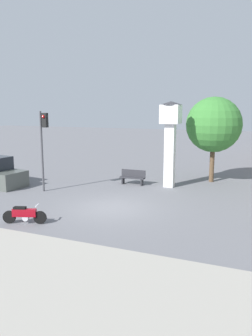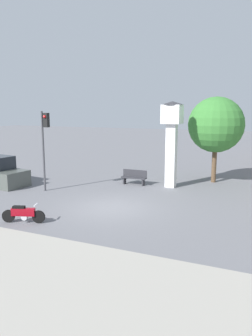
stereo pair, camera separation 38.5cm
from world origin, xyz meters
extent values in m
plane|color=slate|center=(0.00, 0.00, 0.00)|extent=(120.00, 120.00, 0.00)
cube|color=#9E998E|center=(0.00, -7.32, 0.05)|extent=(36.00, 6.00, 0.10)
cylinder|color=black|center=(-1.83, -3.10, 0.27)|extent=(0.54, 0.27, 0.54)
cylinder|color=black|center=(-3.06, -3.54, 0.27)|extent=(0.54, 0.27, 0.54)
cube|color=maroon|center=(-2.45, -3.32, 0.47)|extent=(1.01, 0.52, 0.33)
cube|color=black|center=(-2.62, -3.38, 0.68)|extent=(0.55, 0.37, 0.09)
cylinder|color=silver|center=(-2.41, -3.31, 0.24)|extent=(0.30, 0.26, 0.25)
cube|color=silver|center=(-1.93, -3.14, 0.80)|extent=(0.18, 0.39, 0.04)
cube|color=white|center=(1.44, 5.38, 1.93)|extent=(0.58, 0.58, 3.85)
cube|color=white|center=(1.44, 5.38, 4.41)|extent=(1.11, 1.11, 1.11)
cylinder|color=white|center=(1.44, 4.81, 4.41)|extent=(0.89, 0.02, 0.89)
cone|color=#333338|center=(1.44, 5.38, 5.06)|extent=(1.33, 1.33, 0.20)
cylinder|color=#47474C|center=(-5.03, 1.52, 2.30)|extent=(0.12, 0.12, 4.60)
cube|color=black|center=(-4.73, 1.52, 4.10)|extent=(0.28, 0.24, 0.80)
sphere|color=red|center=(-4.73, 1.37, 4.30)|extent=(0.16, 0.16, 0.16)
cylinder|color=brown|center=(3.65, 7.78, 1.16)|extent=(0.30, 0.30, 2.32)
sphere|color=#387A33|center=(3.65, 7.78, 3.73)|extent=(3.52, 3.52, 3.52)
cube|color=#2D2D33|center=(-0.85, 5.02, 0.45)|extent=(1.60, 0.44, 0.08)
cube|color=#2D2D33|center=(-0.85, 5.21, 0.70)|extent=(1.60, 0.06, 0.44)
cube|color=#2D2D33|center=(-1.49, 5.02, 0.21)|extent=(0.08, 0.35, 0.41)
cube|color=#2D2D33|center=(-0.21, 5.02, 0.21)|extent=(0.08, 0.35, 0.41)
camera|label=1|loc=(6.42, -13.81, 4.75)|focal=35.00mm
camera|label=2|loc=(6.77, -13.66, 4.75)|focal=35.00mm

